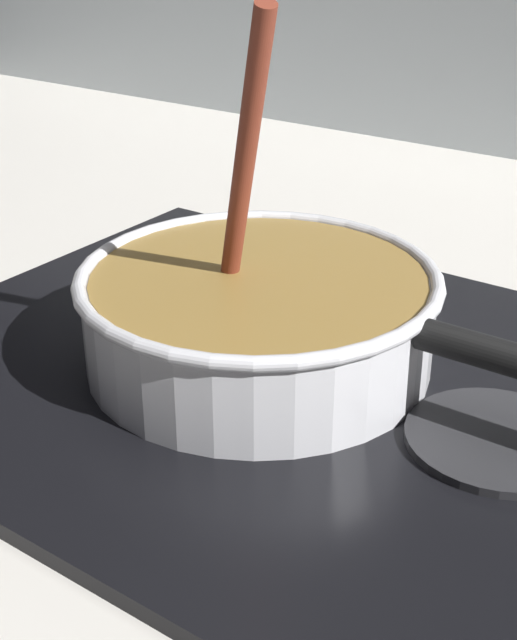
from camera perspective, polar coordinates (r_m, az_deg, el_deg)
ground at (r=0.64m, az=-7.39°, el=-7.59°), size 2.40×1.60×0.04m
hob_plate at (r=0.66m, az=-0.00°, el=-3.18°), size 0.56×0.48×0.01m
burner_ring at (r=0.66m, az=-0.00°, el=-2.43°), size 0.18×0.18×0.01m
spare_burner at (r=0.59m, az=15.48°, el=-7.59°), size 0.12×0.12×0.01m
cooking_pan at (r=0.64m, az=0.11°, el=0.39°), size 0.43×0.27×0.27m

